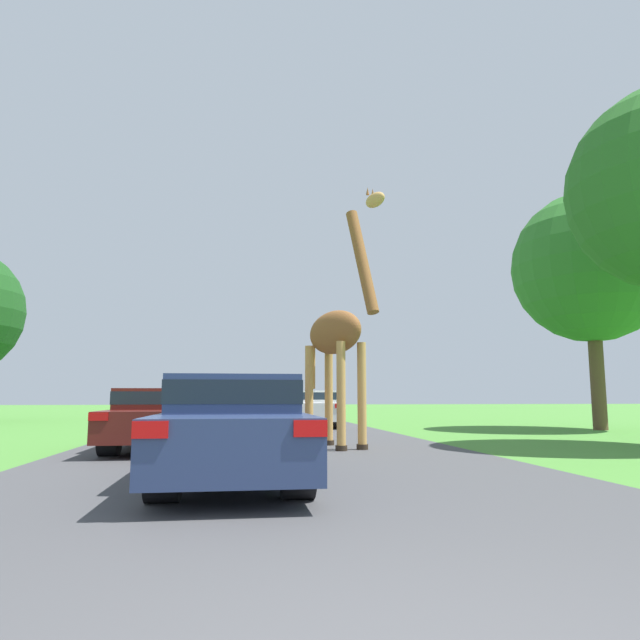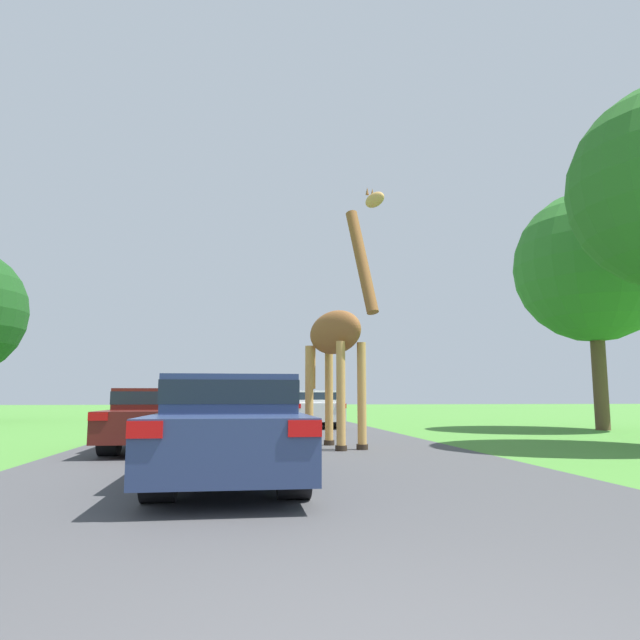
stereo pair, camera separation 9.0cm
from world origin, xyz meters
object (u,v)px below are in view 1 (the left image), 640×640
(tree_right_cluster, at_px, (590,267))
(car_far_ahead, at_px, (204,405))
(car_queue_right, at_px, (160,416))
(car_queue_left, at_px, (309,407))
(giraffe_near_road, at_px, (338,337))
(car_lead_maroon, at_px, (233,425))

(tree_right_cluster, bearing_deg, car_far_ahead, 144.68)
(car_queue_right, relative_size, car_far_ahead, 1.09)
(car_queue_left, distance_m, tree_right_cluster, 11.06)
(giraffe_near_road, bearing_deg, tree_right_cluster, -174.50)
(giraffe_near_road, relative_size, car_queue_right, 1.19)
(car_queue_right, xyz_separation_m, car_far_ahead, (0.12, 14.65, 0.03))
(car_queue_left, xyz_separation_m, car_far_ahead, (-4.16, 6.28, 0.01))
(giraffe_near_road, xyz_separation_m, car_far_ahead, (-3.68, 15.04, -1.68))
(car_far_ahead, xyz_separation_m, tree_right_cluster, (13.54, -9.59, 4.83))
(car_queue_right, height_order, car_queue_left, car_queue_left)
(car_queue_right, height_order, tree_right_cluster, tree_right_cluster)
(car_far_ahead, bearing_deg, tree_right_cluster, -35.32)
(car_lead_maroon, xyz_separation_m, car_queue_left, (2.70, 13.31, -0.02))
(giraffe_near_road, bearing_deg, car_far_ahead, -99.70)
(giraffe_near_road, relative_size, car_queue_left, 1.30)
(car_lead_maroon, distance_m, car_far_ahead, 19.64)
(car_lead_maroon, distance_m, car_queue_left, 13.58)
(car_lead_maroon, bearing_deg, giraffe_near_road, 64.02)
(car_queue_right, xyz_separation_m, car_queue_left, (4.28, 8.37, 0.02))
(car_queue_right, distance_m, car_far_ahead, 14.65)
(car_lead_maroon, xyz_separation_m, tree_right_cluster, (12.07, 9.99, 4.82))
(giraffe_near_road, xyz_separation_m, car_queue_left, (0.48, 8.77, -1.69))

